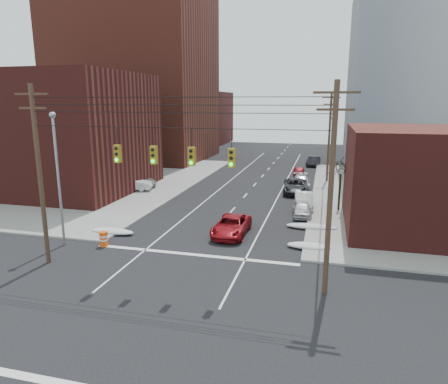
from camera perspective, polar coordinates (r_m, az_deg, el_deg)
The scene contains 28 objects.
ground at distance 21.50m, azimuth -10.08°, elevation -15.07°, with size 160.00×160.00×0.00m, color black.
sidewalk_nw at distance 57.33m, azimuth -23.81°, elevation 1.82°, with size 40.00×40.00×0.15m, color gray.
building_brick_tall at distance 72.85m, azimuth -12.43°, elevation 16.55°, with size 24.00×20.00×30.00m, color maroon.
building_brick_near at distance 49.56m, azimuth -23.42°, elevation 7.80°, with size 20.00×16.00×13.00m, color #4F1A17.
building_brick_far at distance 97.46m, azimuth -6.32°, elevation 10.47°, with size 22.00×18.00×12.00m, color #4F1A17.
building_office at distance 62.80m, azimuth 27.91°, elevation 13.73°, with size 22.00×20.00×25.00m, color gray.
building_glass at distance 88.63m, azimuth 25.24°, elevation 12.35°, with size 20.00×18.00×22.00m, color gray.
utility_pole_left at distance 26.50m, azimuth -24.85°, elevation 2.52°, with size 2.20×0.28×11.00m.
utility_pole_right at distance 20.64m, azimuth 15.01°, elevation 0.63°, with size 2.20×0.28×11.00m.
utility_pole_far at distance 51.37m, azimuth 14.80°, elevation 7.77°, with size 2.20×0.28×11.00m.
traffic_signals at distance 21.89m, azimuth -7.39°, elevation 5.33°, with size 17.00×0.42×2.02m.
street_light at distance 29.48m, azimuth -22.70°, elevation 3.18°, with size 0.44×0.44×9.32m.
bare_tree at distance 38.01m, azimuth 16.19°, elevation 0.71°, with size 2.09×2.20×4.93m.
snow_nw at distance 31.99m, azimuth -15.63°, elevation -5.43°, with size 3.50×1.08×0.42m, color silver.
snow_ne at distance 28.45m, azimuth 12.05°, elevation -7.55°, with size 3.00×1.08×0.42m, color silver.
snow_east_far at distance 32.71m, azimuth 12.40°, elevation -4.84°, with size 4.00×1.08×0.42m, color silver.
red_pickup at distance 30.52m, azimuth 1.07°, elevation -4.83°, with size 2.37×5.15×1.43m, color maroon.
parked_car_a at distance 36.01m, azimuth 11.06°, elevation -2.38°, with size 1.58×3.92×1.33m, color silver.
parked_car_b at distance 38.64m, azimuth 11.31°, elevation -1.22°, with size 1.59×4.55×1.50m, color silver.
parked_car_c at distance 44.87m, azimuth 10.18°, elevation 0.83°, with size 2.60×5.64×1.57m, color black.
parked_car_d at distance 47.97m, azimuth 10.94°, elevation 1.48°, with size 1.97×4.84×1.40m, color #ACACB1.
parked_car_e at distance 55.28m, azimuth 10.65°, elevation 2.92°, with size 1.50×3.73×1.27m, color maroon.
parked_car_f at distance 64.47m, azimuth 12.65°, elevation 4.32°, with size 1.56×4.47×1.47m, color black.
lot_car_a at distance 46.03m, azimuth -13.15°, elevation 1.16°, with size 1.61×4.61×1.52m, color silver.
lot_car_b at distance 47.55m, azimuth -12.59°, elevation 1.47°, with size 2.29×4.97×1.38m, color #9FA0A4.
lot_car_c at distance 47.27m, azimuth -21.35°, elevation 0.90°, with size 2.10×5.16×1.50m, color black.
lot_car_d at distance 49.77m, azimuth -16.04°, elevation 1.88°, with size 1.82×4.52×1.54m, color #B4B4B9.
construction_barrel at distance 29.50m, azimuth -16.81°, elevation -6.40°, with size 0.62×0.62×1.05m.
Camera 1 is at (8.13, -17.19, 10.02)m, focal length 32.00 mm.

